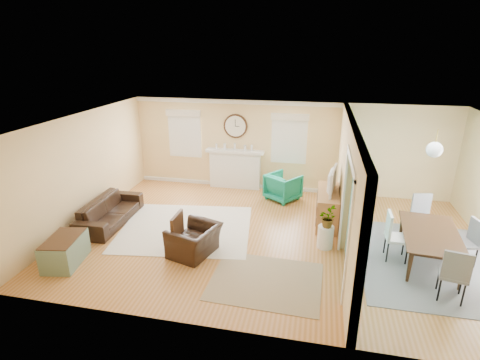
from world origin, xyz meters
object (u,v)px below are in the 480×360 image
Objects in this scene: dining_table at (430,248)px; green_chair at (283,187)px; sofa at (110,211)px; credenza at (327,207)px; eames_chair at (194,240)px.

green_chair is at bearing 56.11° from dining_table.
sofa is 1.39× the size of credenza.
credenza is at bearing 169.42° from green_chair.
dining_table is (3.15, -2.60, -0.05)m from green_chair.
green_chair is 4.08m from dining_table.
dining_table is (7.06, -0.29, 0.03)m from sofa.
green_chair is 0.55× the size of credenza.
eames_chair reaches higher than sofa.
green_chair is at bearing 172.71° from eames_chair.
green_chair reaches higher than dining_table.
green_chair is at bearing 134.40° from credenza.
credenza is at bearing 60.36° from dining_table.
green_chair is (3.91, 2.30, 0.07)m from sofa.
dining_table reaches higher than sofa.
credenza is 2.41m from dining_table.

